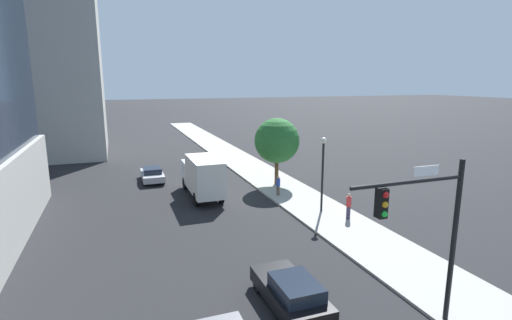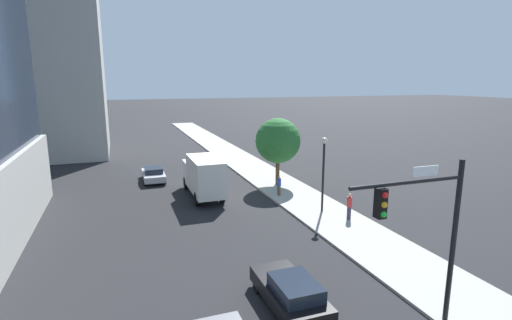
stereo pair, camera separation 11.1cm
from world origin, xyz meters
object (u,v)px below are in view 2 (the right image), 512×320
car_black (291,292)px  pedestrian_blue_shirt (279,186)px  construction_building (35,38)px  pedestrian_red_shirt (349,206)px  box_truck (203,175)px  street_lamp (324,163)px  car_silver (153,174)px  street_tree (278,141)px  traffic_light_pole (425,220)px

car_black → pedestrian_blue_shirt: 16.02m
construction_building → pedestrian_red_shirt: 43.44m
box_truck → pedestrian_red_shirt: box_truck is taller
car_black → pedestrian_red_shirt: size_ratio=2.57×
construction_building → car_black: bearing=-70.2°
box_truck → pedestrian_red_shirt: (8.18, -8.85, -0.81)m
street_lamp → pedestrian_blue_shirt: 5.66m
street_lamp → box_truck: street_lamp is taller
pedestrian_red_shirt → pedestrian_blue_shirt: 7.16m
car_silver → pedestrian_red_shirt: size_ratio=2.45×
street_tree → car_silver: size_ratio=1.37×
box_truck → street_lamp: bearing=-43.4°
construction_building → car_silver: (11.75, -18.40, -13.95)m
car_black → construction_building: bearing=109.8°
pedestrian_blue_shirt → street_lamp: bearing=-74.0°
pedestrian_blue_shirt → box_truck: bearing=160.5°
street_lamp → car_black: (-7.23, -10.16, -2.96)m
car_black → street_lamp: bearing=54.6°
car_silver → pedestrian_blue_shirt: bearing=-43.6°
street_lamp → box_truck: size_ratio=0.75×
street_lamp → street_tree: (-0.13, 8.00, 0.44)m
construction_building → car_black: 46.90m
traffic_light_pole → street_lamp: bearing=75.8°
street_lamp → street_tree: size_ratio=0.89×
street_lamp → street_tree: street_tree is taller
box_truck → pedestrian_red_shirt: bearing=-47.3°
traffic_light_pole → car_black: 6.18m
traffic_light_pole → box_truck: bearing=101.0°
pedestrian_red_shirt → box_truck: bearing=132.7°
traffic_light_pole → street_tree: 21.37m
construction_building → pedestrian_red_shirt: construction_building is taller
construction_building → pedestrian_red_shirt: size_ratio=19.93×
car_black → box_truck: 17.03m
street_lamp → pedestrian_blue_shirt: bearing=106.0°
pedestrian_red_shirt → pedestrian_blue_shirt: pedestrian_red_shirt is taller
traffic_light_pole → pedestrian_blue_shirt: traffic_light_pole is taller
pedestrian_red_shirt → car_silver: bearing=126.6°
street_lamp → car_silver: 17.55m
traffic_light_pole → pedestrian_red_shirt: traffic_light_pole is taller
traffic_light_pole → pedestrian_blue_shirt: size_ratio=4.05×
traffic_light_pole → pedestrian_red_shirt: size_ratio=3.62×
street_tree → car_silver: bearing=152.0°
construction_building → traffic_light_pole: 50.03m
street_tree → pedestrian_red_shirt: (1.08, -10.02, -3.09)m
street_tree → pedestrian_blue_shirt: size_ratio=3.77×
construction_building → street_tree: bearing=-47.1°
construction_building → traffic_light_pole: bearing=-67.1°
street_lamp → car_black: bearing=-125.4°
street_tree → car_silver: street_tree is taller
box_truck → pedestrian_blue_shirt: 6.29m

